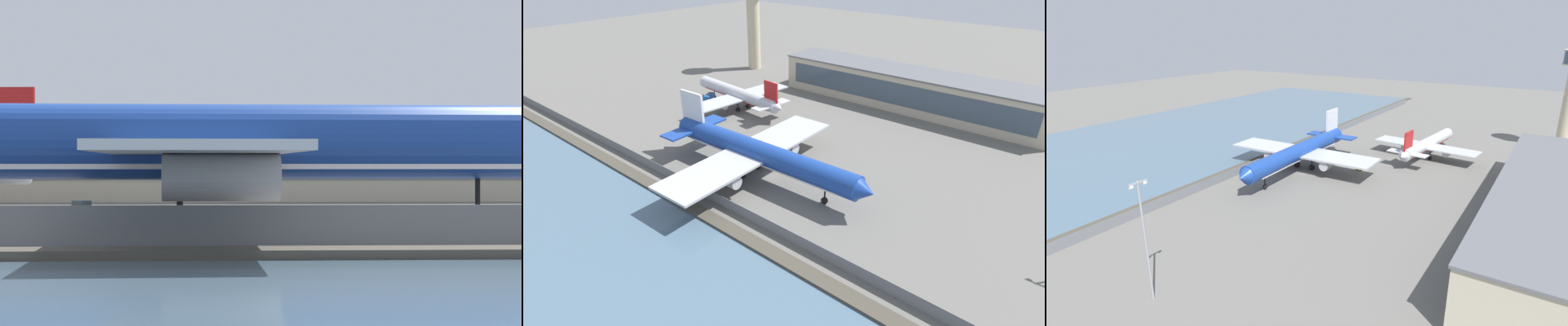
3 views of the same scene
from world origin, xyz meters
TOP-DOWN VIEW (x-y plane):
  - ground_plane at (0.00, 0.00)m, footprint 500.00×500.00m
  - shoreline_seawall at (0.00, -20.50)m, footprint 320.00×3.00m
  - perimeter_fence at (0.00, -16.00)m, footprint 280.00×0.10m
  - cargo_jet_blue at (-2.40, -1.94)m, footprint 57.20×49.00m
  - baggage_tug at (-13.65, 13.32)m, footprint 3.29×3.48m
  - terminal_building at (3.60, 64.69)m, footprint 89.24×16.96m

SIDE VIEW (x-z plane):
  - ground_plane at x=0.00m, z-range 0.00..0.00m
  - shoreline_seawall at x=0.00m, z-range 0.00..0.50m
  - baggage_tug at x=-13.65m, z-range -0.09..1.71m
  - perimeter_fence at x=0.00m, z-range 0.00..2.57m
  - terminal_building at x=3.60m, z-range 0.01..12.12m
  - cargo_jet_blue at x=-2.40m, z-range -1.94..14.43m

